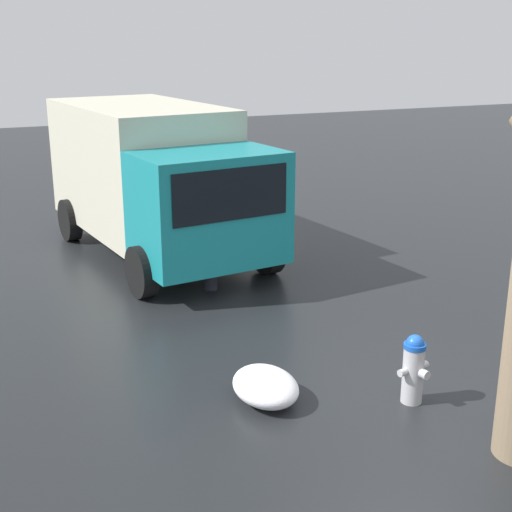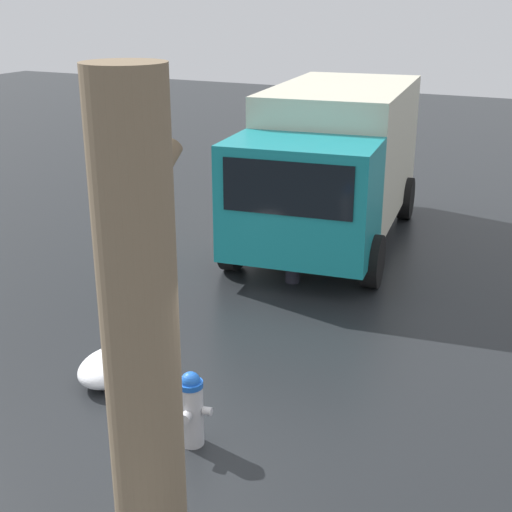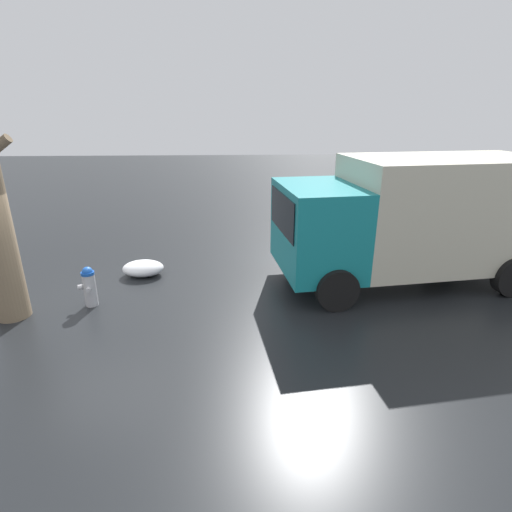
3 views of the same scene
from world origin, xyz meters
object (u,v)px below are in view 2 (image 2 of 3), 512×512
object	(u,v)px
fire_hydrant	(191,408)
delivery_truck	(333,159)
pedestrian	(293,232)
tree_trunk	(140,328)

from	to	relation	value
fire_hydrant	delivery_truck	size ratio (longest dim) A/B	0.14
pedestrian	fire_hydrant	bearing A→B (deg)	-62.91
pedestrian	tree_trunk	bearing A→B (deg)	-61.37
fire_hydrant	pedestrian	size ratio (longest dim) A/B	0.53
tree_trunk	delivery_truck	bearing A→B (deg)	9.73
tree_trunk	delivery_truck	world-z (taller)	tree_trunk
delivery_truck	pedestrian	size ratio (longest dim) A/B	3.85
fire_hydrant	pedestrian	world-z (taller)	pedestrian
tree_trunk	pedestrian	size ratio (longest dim) A/B	2.53
fire_hydrant	delivery_truck	world-z (taller)	delivery_truck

